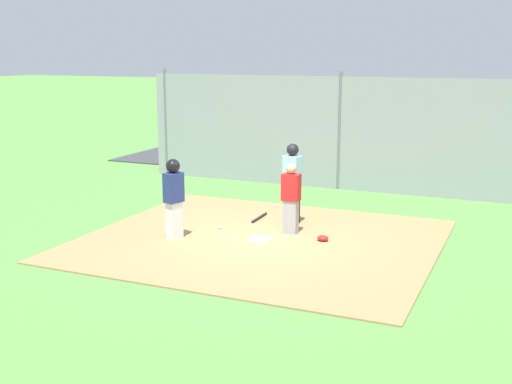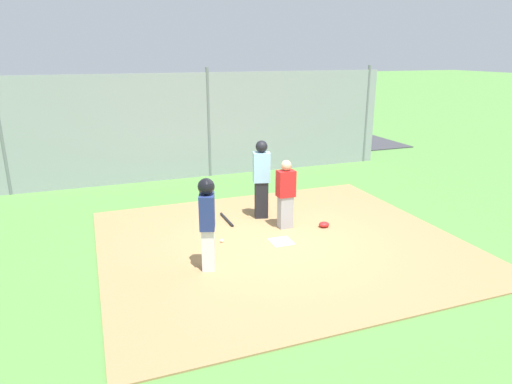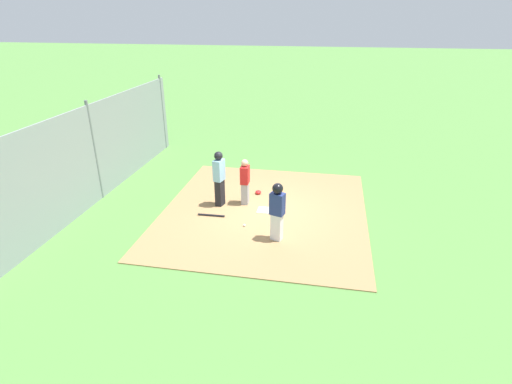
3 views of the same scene
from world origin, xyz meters
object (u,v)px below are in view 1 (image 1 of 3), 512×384
Objects in this scene: baseball_bat at (259,218)px; baseball at (220,227)px; parked_car_silver at (278,143)px; catcher at (291,197)px; runner at (174,193)px; catcher_mask at (323,238)px; umpire at (292,181)px; home_plate at (260,239)px.

baseball is (0.45, 1.16, 0.01)m from baseball_bat.
catcher is at bearing -69.59° from parked_car_silver.
runner is 0.40× the size of parked_car_silver.
baseball is (1.56, 0.31, -0.76)m from catcher.
catcher is 20.84× the size of baseball.
runner reaches higher than catcher_mask.
umpire is 2.15× the size of baseball_bat.
parked_car_silver is at bearing -157.63° from catcher.
umpire is at bearing -162.26° from catcher.
catcher_mask is (-2.94, -1.06, -0.92)m from runner.
umpire is 24.94× the size of baseball.
baseball_bat is 11.62× the size of baseball.
runner is at bearing -25.87° from baseball_bat.
home_plate is 1.72m from baseball_bat.
runner is at bearing 19.78° from catcher_mask.
home_plate is at bearing 8.47° from umpire.
catcher is 1.76m from baseball.
baseball_bat is (1.11, -0.85, -0.76)m from catcher.
catcher_mask reaches higher than baseball.
home_plate is 1.83× the size of catcher_mask.
home_plate is 1.31m from catcher_mask.
runner is 7.09× the size of catcher_mask.
umpire is 1.27m from baseball_bat.
umpire is at bearing -95.40° from home_plate.
parked_car_silver is at bearing 117.32° from runner.
runner reaches higher than baseball_bat.
baseball_bat is (-1.00, -2.20, -0.95)m from runner.
runner is at bearing -26.94° from umpire.
catcher_mask is 10.57m from parked_car_silver.
baseball is at bearing -78.78° from parked_car_silver.
catcher is (-0.41, -0.72, 0.78)m from home_plate.
parked_car_silver is (2.81, -8.29, 0.55)m from baseball_bat.
baseball_bat is at bearing -66.09° from home_plate.
baseball_bat is 2.25m from catcher_mask.
umpire is at bearing -44.70° from catcher_mask.
runner reaches higher than home_plate.
catcher_mask is at bearing -66.09° from parked_car_silver.
baseball_bat is at bearing -30.62° from catcher_mask.
runner is (2.11, 1.35, 0.18)m from catcher.
baseball_bat is 0.20× the size of parked_car_silver.
catcher is at bearing 51.05° from baseball_bat.
baseball_bat is at bearing -80.44° from umpire.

